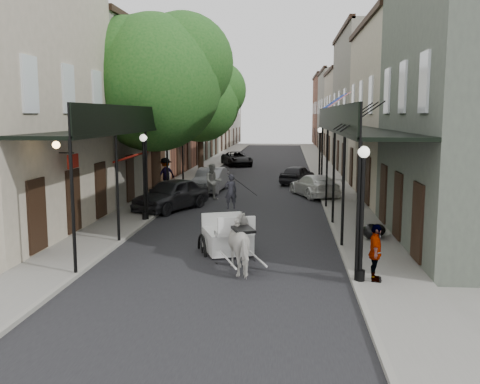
% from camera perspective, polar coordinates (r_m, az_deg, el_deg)
% --- Properties ---
extents(ground, '(140.00, 140.00, 0.00)m').
position_cam_1_polar(ground, '(17.25, -2.00, -7.41)').
color(ground, gray).
rests_on(ground, ground).
extents(road, '(8.00, 90.00, 0.01)m').
position_cam_1_polar(road, '(36.84, 1.87, 1.01)').
color(road, black).
rests_on(road, ground).
extents(sidewalk_left, '(2.20, 90.00, 0.12)m').
position_cam_1_polar(sidewalk_left, '(37.45, -5.79, 1.17)').
color(sidewalk_left, gray).
rests_on(sidewalk_left, ground).
extents(sidewalk_right, '(2.20, 90.00, 0.12)m').
position_cam_1_polar(sidewalk_right, '(36.88, 9.65, 0.99)').
color(sidewalk_right, gray).
rests_on(sidewalk_right, ground).
extents(building_row_left, '(5.00, 80.00, 10.50)m').
position_cam_1_polar(building_row_left, '(47.70, -7.88, 8.90)').
color(building_row_left, '#BDAF97').
rests_on(building_row_left, ground).
extents(building_row_right, '(5.00, 80.00, 10.50)m').
position_cam_1_polar(building_row_right, '(46.94, 13.29, 8.77)').
color(building_row_right, gray).
rests_on(building_row_right, ground).
extents(gallery_left, '(2.20, 18.05, 4.88)m').
position_cam_1_polar(gallery_left, '(24.46, -11.25, 6.69)').
color(gallery_left, black).
rests_on(gallery_left, sidewalk_left).
extents(gallery_right, '(2.20, 18.05, 4.88)m').
position_cam_1_polar(gallery_right, '(23.62, 11.80, 6.62)').
color(gallery_right, black).
rests_on(gallery_right, sidewalk_right).
extents(tree_near, '(7.31, 6.80, 9.63)m').
position_cam_1_polar(tree_near, '(27.45, -8.27, 12.00)').
color(tree_near, '#382619').
rests_on(tree_near, sidewalk_left).
extents(tree_far, '(6.45, 6.00, 8.61)m').
position_cam_1_polar(tree_far, '(41.17, -3.75, 9.89)').
color(tree_far, '#382619').
rests_on(tree_far, sidewalk_left).
extents(lamppost_right_near, '(0.32, 0.32, 3.71)m').
position_cam_1_polar(lamppost_right_near, '(14.85, 12.87, -2.07)').
color(lamppost_right_near, black).
rests_on(lamppost_right_near, sidewalk_right).
extents(lamppost_left, '(0.32, 0.32, 3.71)m').
position_cam_1_polar(lamppost_left, '(23.46, -10.17, 1.75)').
color(lamppost_left, black).
rests_on(lamppost_left, sidewalk_left).
extents(lamppost_right_far, '(0.32, 0.32, 3.71)m').
position_cam_1_polar(lamppost_right_far, '(34.64, 8.50, 3.86)').
color(lamppost_right_far, black).
rests_on(lamppost_right_far, sidewalk_right).
extents(horse, '(1.51, 2.15, 1.66)m').
position_cam_1_polar(horse, '(16.00, 0.44, -5.58)').
color(horse, silver).
rests_on(horse, ground).
extents(carriage, '(2.25, 2.77, 2.78)m').
position_cam_1_polar(carriage, '(18.40, -1.67, -2.96)').
color(carriage, black).
rests_on(carriage, ground).
extents(pedestrian_walking, '(1.18, 1.06, 2.02)m').
position_cam_1_polar(pedestrian_walking, '(29.33, -2.89, 1.11)').
color(pedestrian_walking, '#A3A29A').
rests_on(pedestrian_walking, ground).
extents(pedestrian_sidewalk_left, '(1.43, 1.41, 1.97)m').
position_cam_1_polar(pedestrian_sidewalk_left, '(32.39, -7.94, 1.89)').
color(pedestrian_sidewalk_left, gray).
rests_on(pedestrian_sidewalk_left, sidewalk_left).
extents(pedestrian_sidewalk_right, '(0.50, 0.97, 1.58)m').
position_cam_1_polar(pedestrian_sidewalk_right, '(15.15, 14.25, -6.32)').
color(pedestrian_sidewalk_right, gray).
rests_on(pedestrian_sidewalk_right, sidewalk_right).
extents(car_left_near, '(3.57, 4.91, 1.55)m').
position_cam_1_polar(car_left_near, '(26.40, -7.34, -0.26)').
color(car_left_near, black).
rests_on(car_left_near, ground).
extents(car_left_mid, '(1.87, 4.45, 1.43)m').
position_cam_1_polar(car_left_mid, '(32.50, -3.17, 1.29)').
color(car_left_mid, gray).
rests_on(car_left_mid, ground).
extents(car_left_far, '(3.55, 5.09, 1.29)m').
position_cam_1_polar(car_left_far, '(49.01, -0.35, 3.57)').
color(car_left_far, black).
rests_on(car_left_far, ground).
extents(car_right_near, '(3.13, 4.75, 1.28)m').
position_cam_1_polar(car_right_near, '(30.78, 7.93, 0.69)').
color(car_right_near, silver).
rests_on(car_right_near, ground).
extents(car_right_far, '(2.72, 4.09, 1.29)m').
position_cam_1_polar(car_right_far, '(36.22, 6.14, 1.86)').
color(car_right_far, black).
rests_on(car_right_far, ground).
extents(trash_bags, '(0.93, 1.08, 0.57)m').
position_cam_1_polar(trash_bags, '(20.45, 14.08, -4.05)').
color(trash_bags, black).
rests_on(trash_bags, sidewalk_right).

